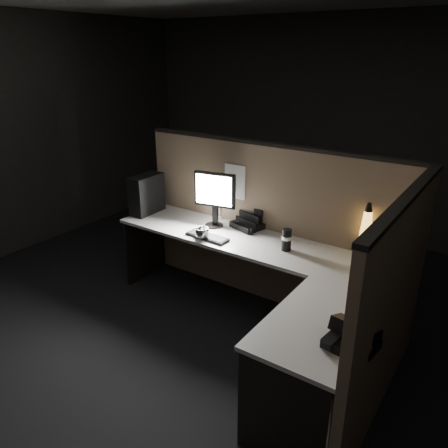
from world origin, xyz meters
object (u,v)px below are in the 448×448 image
Objects in this scene: pc_tower at (147,194)px; keyboard at (207,237)px; desk_phone at (352,337)px; monitor at (215,194)px; lava_lamp at (365,235)px.

pc_tower is 0.92m from keyboard.
keyboard is 1.74m from desk_phone.
desk_phone is (1.68, -1.03, -0.25)m from monitor.
monitor is at bearing 114.77° from keyboard.
pc_tower reaches higher than keyboard.
lava_lamp is (2.14, 0.23, -0.01)m from pc_tower.
desk_phone is at bearing -22.73° from pc_tower.
monitor reaches higher than pc_tower.
monitor is 0.42m from keyboard.
desk_phone is (0.32, -1.17, -0.13)m from lava_lamp.
pc_tower is 2.15m from lava_lamp.
keyboard is at bearing 161.92° from desk_phone.
lava_lamp is (1.25, 0.41, 0.18)m from keyboard.
monitor reaches higher than lava_lamp.
lava_lamp is at bearing 20.29° from keyboard.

